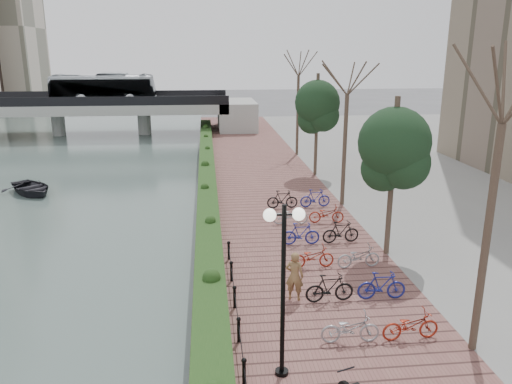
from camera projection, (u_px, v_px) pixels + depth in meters
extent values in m
cube|color=brown|center=(267.00, 203.00, 28.74)|extent=(8.00, 75.00, 0.50)
cube|color=#1A3B15|center=(207.00, 184.00, 30.66)|extent=(1.10, 56.00, 0.60)
cylinder|color=black|center=(244.00, 373.00, 12.52)|extent=(0.10, 0.10, 0.70)
cylinder|color=black|center=(239.00, 331.00, 14.44)|extent=(0.10, 0.10, 0.70)
cylinder|color=black|center=(235.00, 298.00, 16.35)|extent=(0.10, 0.10, 0.70)
cylinder|color=black|center=(231.00, 272.00, 18.27)|extent=(0.10, 0.10, 0.70)
cylinder|color=black|center=(229.00, 251.00, 20.18)|extent=(0.10, 0.10, 0.70)
cylinder|color=black|center=(283.00, 293.00, 12.45)|extent=(0.12, 0.12, 4.64)
cylinder|color=black|center=(284.00, 215.00, 11.89)|extent=(0.70, 0.06, 0.06)
sphere|color=white|center=(270.00, 215.00, 11.85)|extent=(0.32, 0.32, 0.32)
sphere|color=white|center=(299.00, 214.00, 11.92)|extent=(0.32, 0.32, 0.32)
imported|color=brown|center=(295.00, 276.00, 16.79)|extent=(0.73, 0.62, 1.72)
imported|color=#99999D|center=(350.00, 328.00, 14.38)|extent=(0.60, 1.71, 0.90)
imported|color=black|center=(329.00, 286.00, 16.86)|extent=(0.47, 1.66, 1.00)
imported|color=maroon|center=(312.00, 257.00, 19.36)|extent=(0.60, 1.71, 0.90)
imported|color=navy|center=(300.00, 233.00, 21.84)|extent=(0.47, 1.66, 1.00)
imported|color=#99999D|center=(290.00, 215.00, 24.34)|extent=(0.60, 1.71, 0.90)
imported|color=black|center=(282.00, 199.00, 26.82)|extent=(0.47, 1.66, 1.00)
imported|color=maroon|center=(410.00, 325.00, 14.56)|extent=(0.60, 1.71, 0.90)
imported|color=navy|center=(380.00, 284.00, 17.03)|extent=(0.47, 1.66, 1.00)
imported|color=#99999D|center=(358.00, 255.00, 19.54)|extent=(0.60, 1.71, 0.90)
imported|color=black|center=(340.00, 231.00, 22.01)|extent=(0.47, 1.66, 1.00)
imported|color=maroon|center=(326.00, 214.00, 24.52)|extent=(0.60, 1.71, 0.90)
imported|color=navy|center=(315.00, 198.00, 26.99)|extent=(0.47, 1.66, 1.00)
cube|color=#A4A5A0|center=(57.00, 107.00, 52.50)|extent=(36.00, 8.00, 1.00)
cube|color=black|center=(44.00, 102.00, 48.50)|extent=(36.00, 0.15, 0.90)
cube|color=black|center=(66.00, 95.00, 55.98)|extent=(36.00, 0.15, 0.90)
cylinder|color=#A4A5A0|center=(58.00, 124.00, 52.97)|extent=(1.40, 1.40, 2.50)
cylinder|color=#A4A5A0|center=(144.00, 123.00, 53.84)|extent=(1.40, 1.40, 2.50)
imported|color=white|center=(103.00, 88.00, 52.43)|extent=(2.52, 10.77, 3.00)
imported|color=#222127|center=(31.00, 188.00, 31.26)|extent=(4.62, 4.76, 0.80)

